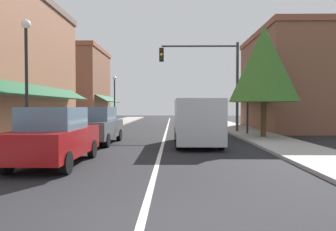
{
  "coord_description": "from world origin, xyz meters",
  "views": [
    {
      "loc": [
        0.49,
        -4.38,
        1.79
      ],
      "look_at": [
        0.17,
        15.47,
        1.22
      ],
      "focal_mm": 33.56,
      "sensor_mm": 36.0,
      "label": 1
    }
  ],
  "objects_px": {
    "street_lamp_right_mid": "(248,87)",
    "street_lamp_left_far": "(115,92)",
    "van_in_lane": "(196,120)",
    "parked_car_nearest_left": "(55,136)",
    "parked_car_second_left": "(97,125)",
    "street_lamp_left_near": "(26,64)",
    "tree_right_near": "(264,64)",
    "traffic_signal_mast_arm": "(211,71)"
  },
  "relations": [
    {
      "from": "traffic_signal_mast_arm",
      "to": "parked_car_nearest_left",
      "type": "bearing_deg",
      "value": -117.92
    },
    {
      "from": "parked_car_second_left",
      "to": "van_in_lane",
      "type": "relative_size",
      "value": 0.8
    },
    {
      "from": "parked_car_second_left",
      "to": "street_lamp_right_mid",
      "type": "xyz_separation_m",
      "value": [
        8.24,
        4.46,
        2.12
      ]
    },
    {
      "from": "street_lamp_left_far",
      "to": "van_in_lane",
      "type": "bearing_deg",
      "value": -65.12
    },
    {
      "from": "parked_car_nearest_left",
      "to": "tree_right_near",
      "type": "bearing_deg",
      "value": 42.15
    },
    {
      "from": "traffic_signal_mast_arm",
      "to": "tree_right_near",
      "type": "distance_m",
      "value": 4.48
    },
    {
      "from": "van_in_lane",
      "to": "tree_right_near",
      "type": "height_order",
      "value": "tree_right_near"
    },
    {
      "from": "parked_car_second_left",
      "to": "street_lamp_left_far",
      "type": "distance_m",
      "value": 13.66
    },
    {
      "from": "street_lamp_right_mid",
      "to": "tree_right_near",
      "type": "height_order",
      "value": "tree_right_near"
    },
    {
      "from": "parked_car_nearest_left",
      "to": "street_lamp_left_far",
      "type": "distance_m",
      "value": 19.05
    },
    {
      "from": "parked_car_second_left",
      "to": "traffic_signal_mast_arm",
      "type": "bearing_deg",
      "value": 46.36
    },
    {
      "from": "parked_car_nearest_left",
      "to": "street_lamp_left_far",
      "type": "bearing_deg",
      "value": 94.87
    },
    {
      "from": "parked_car_second_left",
      "to": "traffic_signal_mast_arm",
      "type": "height_order",
      "value": "traffic_signal_mast_arm"
    },
    {
      "from": "parked_car_nearest_left",
      "to": "street_lamp_right_mid",
      "type": "relative_size",
      "value": 0.93
    },
    {
      "from": "traffic_signal_mast_arm",
      "to": "tree_right_near",
      "type": "xyz_separation_m",
      "value": [
        2.45,
        -3.75,
        -0.04
      ]
    },
    {
      "from": "van_in_lane",
      "to": "parked_car_nearest_left",
      "type": "bearing_deg",
      "value": -133.43
    },
    {
      "from": "street_lamp_right_mid",
      "to": "street_lamp_left_far",
      "type": "height_order",
      "value": "street_lamp_left_far"
    },
    {
      "from": "parked_car_second_left",
      "to": "street_lamp_left_near",
      "type": "relative_size",
      "value": 0.81
    },
    {
      "from": "van_in_lane",
      "to": "traffic_signal_mast_arm",
      "type": "bearing_deg",
      "value": 76.93
    },
    {
      "from": "parked_car_second_left",
      "to": "tree_right_near",
      "type": "relative_size",
      "value": 0.67
    },
    {
      "from": "parked_car_nearest_left",
      "to": "parked_car_second_left",
      "type": "relative_size",
      "value": 0.99
    },
    {
      "from": "traffic_signal_mast_arm",
      "to": "street_lamp_left_far",
      "type": "bearing_deg",
      "value": 137.26
    },
    {
      "from": "van_in_lane",
      "to": "street_lamp_right_mid",
      "type": "height_order",
      "value": "street_lamp_right_mid"
    },
    {
      "from": "traffic_signal_mast_arm",
      "to": "street_lamp_left_far",
      "type": "distance_m",
      "value": 10.73
    },
    {
      "from": "parked_car_second_left",
      "to": "van_in_lane",
      "type": "height_order",
      "value": "van_in_lane"
    },
    {
      "from": "van_in_lane",
      "to": "traffic_signal_mast_arm",
      "type": "height_order",
      "value": "traffic_signal_mast_arm"
    },
    {
      "from": "parked_car_second_left",
      "to": "street_lamp_left_near",
      "type": "xyz_separation_m",
      "value": [
        -2.01,
        -2.92,
        2.55
      ]
    },
    {
      "from": "van_in_lane",
      "to": "street_lamp_left_near",
      "type": "xyz_separation_m",
      "value": [
        -6.75,
        -2.51,
        2.28
      ]
    },
    {
      "from": "street_lamp_left_near",
      "to": "street_lamp_left_far",
      "type": "bearing_deg",
      "value": 88.74
    },
    {
      "from": "traffic_signal_mast_arm",
      "to": "street_lamp_right_mid",
      "type": "bearing_deg",
      "value": -39.22
    },
    {
      "from": "parked_car_nearest_left",
      "to": "van_in_lane",
      "type": "xyz_separation_m",
      "value": [
        4.7,
        5.07,
        0.27
      ]
    },
    {
      "from": "parked_car_second_left",
      "to": "tree_right_near",
      "type": "distance_m",
      "value": 9.53
    },
    {
      "from": "traffic_signal_mast_arm",
      "to": "street_lamp_right_mid",
      "type": "xyz_separation_m",
      "value": [
        2.06,
        -1.68,
        -1.16
      ]
    },
    {
      "from": "street_lamp_left_near",
      "to": "van_in_lane",
      "type": "bearing_deg",
      "value": 20.44
    },
    {
      "from": "van_in_lane",
      "to": "street_lamp_left_near",
      "type": "relative_size",
      "value": 1.01
    },
    {
      "from": "parked_car_nearest_left",
      "to": "traffic_signal_mast_arm",
      "type": "height_order",
      "value": "traffic_signal_mast_arm"
    },
    {
      "from": "van_in_lane",
      "to": "street_lamp_left_far",
      "type": "xyz_separation_m",
      "value": [
        -6.39,
        13.78,
        1.94
      ]
    },
    {
      "from": "parked_car_nearest_left",
      "to": "street_lamp_right_mid",
      "type": "xyz_separation_m",
      "value": [
        8.21,
        9.93,
        2.12
      ]
    },
    {
      "from": "street_lamp_right_mid",
      "to": "parked_car_nearest_left",
      "type": "bearing_deg",
      "value": -129.59
    },
    {
      "from": "street_lamp_right_mid",
      "to": "street_lamp_left_far",
      "type": "relative_size",
      "value": 0.97
    },
    {
      "from": "parked_car_second_left",
      "to": "street_lamp_left_far",
      "type": "height_order",
      "value": "street_lamp_left_far"
    },
    {
      "from": "street_lamp_left_near",
      "to": "street_lamp_left_far",
      "type": "relative_size",
      "value": 1.13
    }
  ]
}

